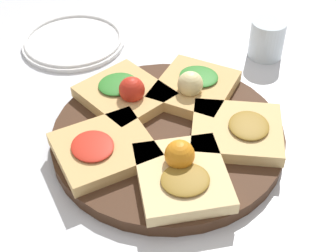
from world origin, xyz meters
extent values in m
plane|color=silver|center=(0.00, 0.00, 0.00)|extent=(3.00, 3.00, 0.00)
cylinder|color=#422819|center=(0.00, 0.00, 0.01)|extent=(0.43, 0.43, 0.03)
cube|color=tan|center=(0.03, -0.12, 0.04)|extent=(0.18, 0.19, 0.02)
ellipsoid|color=red|center=(0.03, -0.14, 0.05)|extent=(0.09, 0.09, 0.01)
cube|color=#E5C689|center=(0.13, -0.01, 0.04)|extent=(0.17, 0.15, 0.02)
ellipsoid|color=olive|center=(0.15, -0.01, 0.05)|extent=(0.08, 0.08, 0.01)
sphere|color=orange|center=(0.10, -0.01, 0.06)|extent=(0.05, 0.05, 0.05)
cube|color=#DBB775|center=(0.04, 0.12, 0.04)|extent=(0.19, 0.20, 0.02)
ellipsoid|color=olive|center=(0.05, 0.14, 0.05)|extent=(0.10, 0.10, 0.01)
cube|color=tan|center=(-0.10, 0.08, 0.04)|extent=(0.22, 0.21, 0.02)
ellipsoid|color=#2D7A28|center=(-0.11, 0.09, 0.05)|extent=(0.11, 0.11, 0.01)
sphere|color=beige|center=(-0.08, 0.06, 0.06)|extent=(0.05, 0.05, 0.05)
cube|color=tan|center=(-0.11, -0.06, 0.04)|extent=(0.21, 0.20, 0.02)
ellipsoid|color=#2D7A28|center=(-0.13, -0.07, 0.05)|extent=(0.10, 0.10, 0.01)
sphere|color=red|center=(-0.09, -0.05, 0.06)|extent=(0.05, 0.05, 0.05)
cylinder|color=white|center=(-0.38, -0.14, 0.01)|extent=(0.25, 0.25, 0.01)
torus|color=white|center=(-0.38, -0.14, 0.01)|extent=(0.23, 0.23, 0.01)
cylinder|color=silver|center=(-0.22, 0.29, 0.04)|extent=(0.08, 0.08, 0.09)
camera|label=1|loc=(0.61, -0.16, 0.62)|focal=50.00mm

